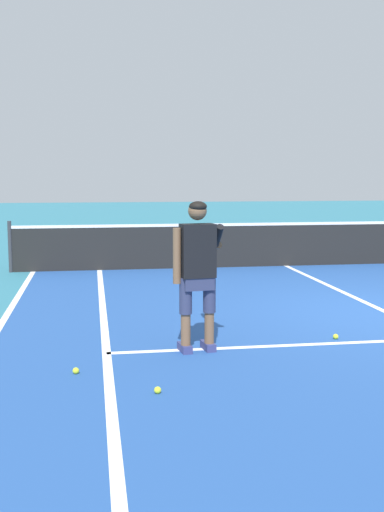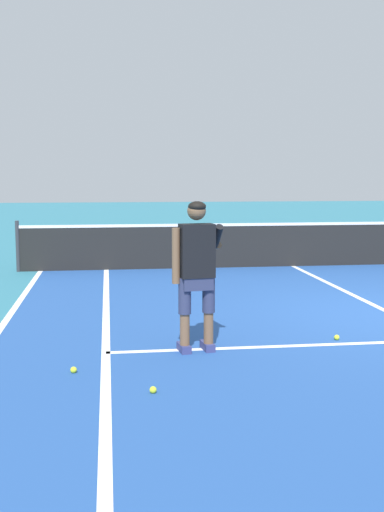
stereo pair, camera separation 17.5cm
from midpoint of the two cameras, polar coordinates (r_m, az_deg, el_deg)
The scene contains 7 objects.
line_centre_service at distance 11.15m, azimuth 13.02°, elevation -3.17°, with size 0.10×6.40×0.01m, color white.
line_singles_left at distance 8.20m, azimuth -8.54°, elevation -6.82°, with size 0.10×10.80×0.01m, color white.
tennis_net at distance 14.07m, azimuth 8.20°, elevation 1.11°, with size 11.96×0.08×1.07m.
tennis_player at distance 7.06m, azimuth -0.21°, elevation -0.87°, with size 0.60×1.17×1.71m.
tennis_ball_near_feet at distance 7.94m, azimuth 12.30°, elevation -7.16°, with size 0.07×0.07×0.07m, color #CCE02D.
tennis_ball_by_baseline at distance 5.91m, azimuth -4.01°, elevation -12.06°, with size 0.07×0.07×0.07m, color #CCE02D.
tennis_ball_mid_court at distance 6.57m, azimuth -11.26°, elevation -10.18°, with size 0.07×0.07×0.07m, color #CCE02D.
Camera 1 is at (-4.24, -8.49, 1.99)m, focal length 44.06 mm.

